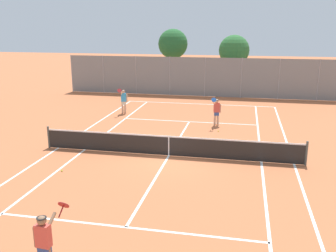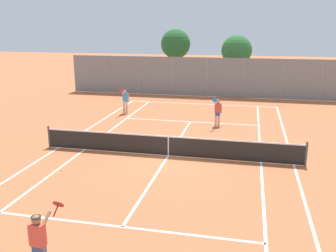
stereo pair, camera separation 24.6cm
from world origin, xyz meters
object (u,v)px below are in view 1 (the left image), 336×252
(player_near_side, at_px, (44,242))
(tree_behind_left, at_px, (173,45))
(tennis_net, at_px, (169,145))
(loose_tennis_ball_1, at_px, (218,131))
(loose_tennis_ball_2, at_px, (62,171))
(player_far_left, at_px, (124,100))
(player_far_right, at_px, (217,110))
(loose_tennis_ball_3, at_px, (238,141))
(tree_behind_right, at_px, (234,51))

(player_near_side, relative_size, tree_behind_left, 0.32)
(tennis_net, xyz_separation_m, tree_behind_left, (-3.43, 18.87, 3.50))
(loose_tennis_ball_1, height_order, loose_tennis_ball_2, same)
(tennis_net, height_order, tree_behind_left, tree_behind_left)
(player_far_left, distance_m, tree_behind_left, 11.60)
(player_far_right, height_order, loose_tennis_ball_1, player_far_right)
(loose_tennis_ball_1, xyz_separation_m, loose_tennis_ball_3, (1.12, -1.72, 0.00))
(player_near_side, relative_size, tree_behind_right, 0.35)
(tennis_net, bearing_deg, loose_tennis_ball_3, 42.43)
(loose_tennis_ball_3, height_order, tree_behind_right, tree_behind_right)
(player_far_right, distance_m, loose_tennis_ball_2, 10.26)
(loose_tennis_ball_2, relative_size, loose_tennis_ball_3, 1.00)
(loose_tennis_ball_2, xyz_separation_m, tree_behind_right, (6.16, 20.19, 3.56))
(tennis_net, distance_m, loose_tennis_ball_1, 4.92)
(player_far_right, xyz_separation_m, tree_behind_left, (-5.13, 13.06, 3.08))
(loose_tennis_ball_1, relative_size, loose_tennis_ball_3, 1.00)
(player_near_side, relative_size, loose_tennis_ball_1, 26.88)
(tennis_net, xyz_separation_m, player_far_right, (1.70, 5.81, 0.42))
(player_far_left, bearing_deg, player_far_right, -16.96)
(player_near_side, distance_m, loose_tennis_ball_2, 6.83)
(tennis_net, bearing_deg, loose_tennis_ball_1, 66.82)
(loose_tennis_ball_1, xyz_separation_m, tree_behind_left, (-5.35, 14.37, 3.98))
(player_far_right, bearing_deg, tree_behind_right, 87.29)
(loose_tennis_ball_2, relative_size, tree_behind_left, 0.01)
(player_far_left, height_order, loose_tennis_ball_3, player_far_left)
(player_far_left, relative_size, tree_behind_left, 0.32)
(player_far_left, bearing_deg, loose_tennis_ball_2, -85.83)
(player_far_right, distance_m, loose_tennis_ball_1, 1.60)
(loose_tennis_ball_2, bearing_deg, player_far_right, 56.73)
(loose_tennis_ball_2, bearing_deg, loose_tennis_ball_3, 38.48)
(tennis_net, relative_size, loose_tennis_ball_3, 181.82)
(tennis_net, distance_m, tree_behind_left, 19.50)
(player_near_side, relative_size, loose_tennis_ball_2, 26.88)
(player_far_left, bearing_deg, loose_tennis_ball_1, -26.21)
(loose_tennis_ball_1, bearing_deg, tennis_net, -113.18)
(player_near_side, bearing_deg, player_far_left, 101.95)
(player_near_side, bearing_deg, tree_behind_left, 94.70)
(player_near_side, bearing_deg, loose_tennis_ball_3, 70.30)
(tree_behind_left, bearing_deg, loose_tennis_ball_1, -69.56)
(player_far_right, height_order, tree_behind_right, tree_behind_right)
(player_far_left, distance_m, tree_behind_right, 12.21)
(loose_tennis_ball_2, distance_m, loose_tennis_ball_3, 8.89)
(tree_behind_right, bearing_deg, player_far_right, -92.71)
(player_far_left, distance_m, loose_tennis_ball_3, 9.22)
(player_far_left, bearing_deg, tree_behind_right, 54.46)
(loose_tennis_ball_2, bearing_deg, player_far_left, 94.17)
(player_near_side, xyz_separation_m, loose_tennis_ball_2, (-2.76, 6.18, -0.89))
(loose_tennis_ball_1, bearing_deg, tree_behind_left, 110.44)
(loose_tennis_ball_1, height_order, tree_behind_left, tree_behind_left)
(player_near_side, bearing_deg, tree_behind_right, 82.66)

